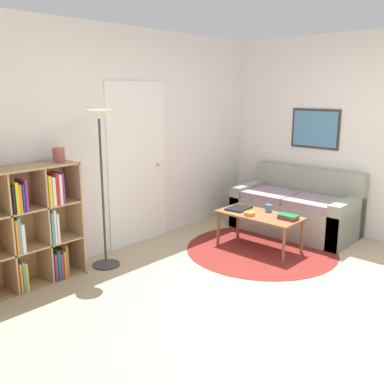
% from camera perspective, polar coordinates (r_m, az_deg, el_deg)
% --- Properties ---
extents(ground_plane, '(14.00, 14.00, 0.00)m').
position_cam_1_polar(ground_plane, '(4.08, 14.68, -14.52)').
color(ground_plane, tan).
extents(wall_back, '(7.44, 0.11, 2.60)m').
position_cam_1_polar(wall_back, '(5.21, -8.57, 6.69)').
color(wall_back, silver).
rests_on(wall_back, ground_plane).
extents(wall_right, '(0.08, 5.39, 2.60)m').
position_cam_1_polar(wall_right, '(6.19, 15.51, 7.53)').
color(wall_right, silver).
rests_on(wall_right, ground_plane).
extents(rug, '(1.81, 1.81, 0.01)m').
position_cam_1_polar(rug, '(5.30, 9.21, -7.52)').
color(rug, maroon).
rests_on(rug, ground_plane).
extents(bookshelf, '(1.10, 0.34, 1.19)m').
position_cam_1_polar(bookshelf, '(4.40, -21.88, -4.77)').
color(bookshelf, tan).
rests_on(bookshelf, ground_plane).
extents(floor_lamp, '(0.30, 0.30, 1.69)m').
position_cam_1_polar(floor_lamp, '(4.54, -12.13, 5.91)').
color(floor_lamp, '#333333').
rests_on(floor_lamp, ground_plane).
extents(couch, '(0.81, 1.60, 0.85)m').
position_cam_1_polar(couch, '(6.01, 13.81, -2.37)').
color(couch, gray).
rests_on(couch, ground_plane).
extents(coffee_table, '(0.49, 1.02, 0.43)m').
position_cam_1_polar(coffee_table, '(5.24, 8.97, -3.40)').
color(coffee_table, brown).
rests_on(coffee_table, ground_plane).
extents(laptop, '(0.34, 0.27, 0.02)m').
position_cam_1_polar(laptop, '(5.41, 6.25, -2.16)').
color(laptop, black).
rests_on(laptop, coffee_table).
extents(bowl, '(0.13, 0.13, 0.04)m').
position_cam_1_polar(bowl, '(5.16, 7.68, -2.87)').
color(bowl, orange).
rests_on(bowl, coffee_table).
extents(book_stack_on_table, '(0.14, 0.22, 0.05)m').
position_cam_1_polar(book_stack_on_table, '(5.08, 12.71, -3.27)').
color(book_stack_on_table, '#B21E23').
rests_on(book_stack_on_table, coffee_table).
extents(cup, '(0.08, 0.08, 0.09)m').
position_cam_1_polar(cup, '(5.34, 10.18, -2.13)').
color(cup, teal).
rests_on(cup, coffee_table).
extents(vase_on_shelf, '(0.12, 0.12, 0.14)m').
position_cam_1_polar(vase_on_shelf, '(4.45, -17.35, 4.74)').
color(vase_on_shelf, '#934C47').
rests_on(vase_on_shelf, bookshelf).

